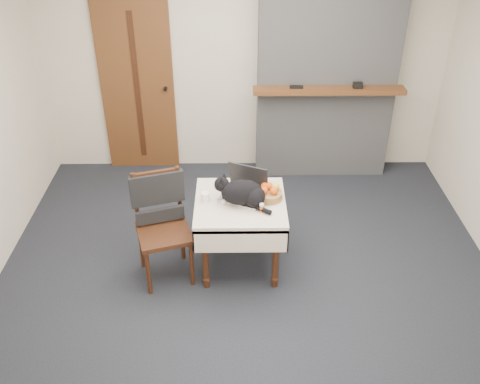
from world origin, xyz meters
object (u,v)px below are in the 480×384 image
object	(u,v)px
fruit_basket	(269,193)
side_table	(240,212)
door	(137,87)
cat	(243,193)
pill_bottle	(262,208)
laptop	(244,189)
cream_jar	(205,197)
chair	(160,211)

from	to	relation	value
fruit_basket	side_table	bearing A→B (deg)	-169.20
door	side_table	world-z (taller)	door
cat	pill_bottle	size ratio (longest dim) A/B	6.15
side_table	fruit_basket	world-z (taller)	fruit_basket
door	cat	distance (m)	2.26
side_table	laptop	xyz separation A→B (m)	(0.04, 0.09, 0.18)
door	cream_jar	bearing A→B (deg)	-65.93
cat	cream_jar	distance (m)	0.34
door	pill_bottle	world-z (taller)	door
side_table	laptop	distance (m)	0.20
fruit_basket	cream_jar	bearing A→B (deg)	-175.97
cat	chair	bearing A→B (deg)	-164.19
laptop	cat	world-z (taller)	laptop
fruit_basket	pill_bottle	bearing A→B (deg)	-108.97
side_table	chair	distance (m)	0.69
door	pill_bottle	distance (m)	2.45
laptop	fruit_basket	size ratio (longest dim) A/B	1.96
side_table	fruit_basket	xyz separation A→B (m)	(0.25, 0.05, 0.17)
pill_bottle	side_table	bearing A→B (deg)	136.96
cream_jar	cat	bearing A→B (deg)	-8.91
cat	fruit_basket	xyz separation A→B (m)	(0.23, 0.09, -0.06)
side_table	pill_bottle	distance (m)	0.29
cream_jar	door	bearing A→B (deg)	114.07
side_table	cat	world-z (taller)	cat
side_table	cream_jar	size ratio (longest dim) A/B	9.69
fruit_basket	chair	xyz separation A→B (m)	(-0.94, -0.10, -0.12)
laptop	pill_bottle	bearing A→B (deg)	-37.33
door	cream_jar	world-z (taller)	door
door	laptop	distance (m)	2.16
cat	chair	size ratio (longest dim) A/B	0.50
cat	pill_bottle	bearing A→B (deg)	-23.55
cat	fruit_basket	world-z (taller)	cat
door	cream_jar	size ratio (longest dim) A/B	24.84
cream_jar	chair	world-z (taller)	chair
side_table	chair	xyz separation A→B (m)	(-0.69, -0.05, 0.05)
cream_jar	chair	xyz separation A→B (m)	(-0.39, -0.06, -0.11)
cream_jar	chair	size ratio (longest dim) A/B	0.08
chair	side_table	bearing A→B (deg)	-13.05
cat	cream_jar	xyz separation A→B (m)	(-0.33, 0.05, -0.07)
fruit_basket	laptop	bearing A→B (deg)	169.29
laptop	pill_bottle	world-z (taller)	laptop
door	fruit_basket	bearing A→B (deg)	-52.88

